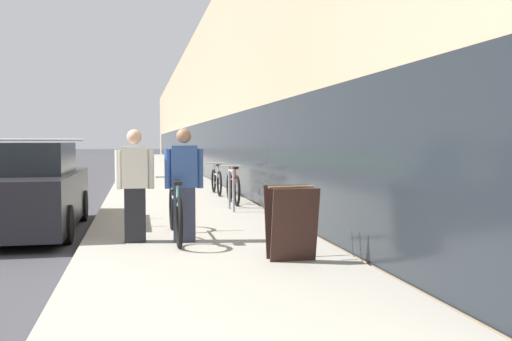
{
  "coord_description": "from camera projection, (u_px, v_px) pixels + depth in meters",
  "views": [
    {
      "loc": [
        4.13,
        -5.71,
        1.58
      ],
      "look_at": [
        7.78,
        11.91,
        0.65
      ],
      "focal_mm": 40.0,
      "sensor_mm": 36.0,
      "label": 1
    }
  ],
  "objects": [
    {
      "name": "cruiser_bike_nearest",
      "position": [
        233.0,
        188.0,
        13.0
      ],
      "size": [
        0.52,
        1.69,
        0.87
      ],
      "color": "black",
      "rests_on": "sidewalk_slab"
    },
    {
      "name": "person_rider",
      "position": [
        184.0,
        185.0,
        8.1
      ],
      "size": [
        0.55,
        0.21,
        1.61
      ],
      "color": "#33384C",
      "rests_on": "sidewalk_slab"
    },
    {
      "name": "storefront_facade",
      "position": [
        263.0,
        113.0,
        35.4
      ],
      "size": [
        10.01,
        70.0,
        6.65
      ],
      "color": "tan",
      "rests_on": "ground"
    },
    {
      "name": "person_bystander",
      "position": [
        135.0,
        186.0,
        8.06
      ],
      "size": [
        0.54,
        0.21,
        1.6
      ],
      "color": "black",
      "rests_on": "sidewalk_slab"
    },
    {
      "name": "cruiser_bike_middle",
      "position": [
        216.0,
        181.0,
        15.3
      ],
      "size": [
        0.52,
        1.78,
        0.83
      ],
      "color": "black",
      "rests_on": "sidewalk_slab"
    },
    {
      "name": "parked_sedan_curbside",
      "position": [
        21.0,
        191.0,
        9.79
      ],
      "size": [
        1.99,
        4.32,
        1.62
      ],
      "color": "black",
      "rests_on": "ground"
    },
    {
      "name": "tandem_bicycle",
      "position": [
        175.0,
        213.0,
        8.38
      ],
      "size": [
        0.52,
        2.33,
        0.88
      ],
      "color": "black",
      "rests_on": "sidewalk_slab"
    },
    {
      "name": "bike_rack_hoop",
      "position": [
        231.0,
        186.0,
        11.74
      ],
      "size": [
        0.05,
        0.6,
        0.84
      ],
      "color": "gray",
      "rests_on": "sidewalk_slab"
    },
    {
      "name": "sidewalk_slab",
      "position": [
        158.0,
        174.0,
        26.38
      ],
      "size": [
        3.4,
        70.0,
        0.14
      ],
      "color": "gray",
      "rests_on": "ground"
    },
    {
      "name": "sandwich_board_sign",
      "position": [
        291.0,
        223.0,
        6.87
      ],
      "size": [
        0.56,
        0.56,
        0.9
      ],
      "color": "#331E19",
      "rests_on": "sidewalk_slab"
    }
  ]
}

